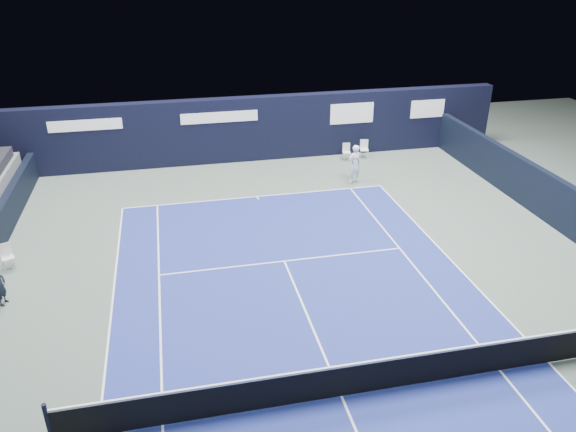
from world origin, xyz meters
The scene contains 11 objects.
ground centered at (0.00, 2.00, 0.00)m, with size 48.00×48.00×0.00m, color #4C5B51.
court_surface centered at (0.00, 0.00, 0.00)m, with size 10.97×23.77×0.01m, color navy.
enclosure_wall_right centered at (10.50, 6.00, 0.90)m, with size 0.30×22.00×1.80m, color black.
folding_chair_back_a centered at (5.06, 15.46, 0.47)m, with size 0.40×0.39×0.82m.
folding_chair_back_b centered at (6.01, 15.57, 0.51)m, with size 0.46×0.45×0.89m.
line_judge_chair centered at (-8.91, 7.96, 0.49)m, with size 0.49×0.49×0.86m.
line_judge centered at (-8.59, 5.78, 0.60)m, with size 0.44×0.29×1.21m, color black.
court_markings centered at (0.00, 0.00, 0.01)m, with size 11.03×23.83×0.00m.
tennis_net centered at (0.00, 0.00, 0.51)m, with size 12.90×0.10×1.10m.
back_sponsor_wall centered at (0.01, 16.50, 1.55)m, with size 26.00×0.63×3.10m.
tennis_player centered at (4.49, 12.59, 0.86)m, with size 0.73×0.91×1.72m.
Camera 1 is at (-3.38, -9.49, 9.54)m, focal length 35.00 mm.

